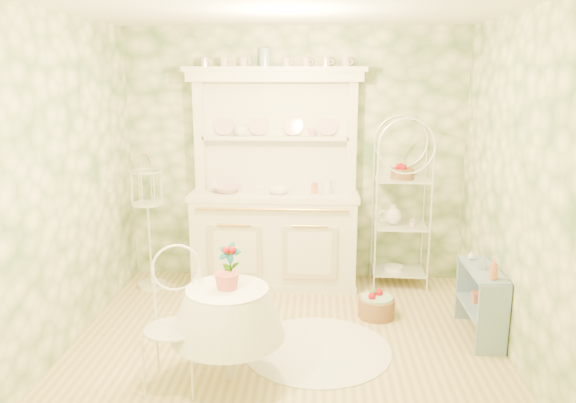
# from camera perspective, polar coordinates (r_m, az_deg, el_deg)

# --- Properties ---
(floor) EXTENTS (3.60, 3.60, 0.00)m
(floor) POSITION_cam_1_polar(r_m,az_deg,el_deg) (4.75, -0.34, -15.05)
(floor) COLOR #D6C180
(floor) RESTS_ON ground
(ceiling) EXTENTS (3.60, 3.60, 0.00)m
(ceiling) POSITION_cam_1_polar(r_m,az_deg,el_deg) (4.22, -0.40, 19.36)
(ceiling) COLOR white
(ceiling) RESTS_ON floor
(wall_left) EXTENTS (3.60, 3.60, 0.00)m
(wall_left) POSITION_cam_1_polar(r_m,az_deg,el_deg) (4.75, -22.62, 1.27)
(wall_left) COLOR #F9F3C2
(wall_left) RESTS_ON floor
(wall_right) EXTENTS (3.60, 3.60, 0.00)m
(wall_right) POSITION_cam_1_polar(r_m,az_deg,el_deg) (4.55, 22.92, 0.76)
(wall_right) COLOR #F9F3C2
(wall_right) RESTS_ON floor
(wall_back) EXTENTS (3.60, 3.60, 0.00)m
(wall_back) POSITION_cam_1_polar(r_m,az_deg,el_deg) (6.05, 0.68, 4.61)
(wall_back) COLOR #F9F3C2
(wall_back) RESTS_ON floor
(wall_front) EXTENTS (3.60, 3.60, 0.00)m
(wall_front) POSITION_cam_1_polar(r_m,az_deg,el_deg) (2.55, -2.87, -7.20)
(wall_front) COLOR #F9F3C2
(wall_front) RESTS_ON floor
(kitchen_dresser) EXTENTS (1.87, 0.61, 2.29)m
(kitchen_dresser) POSITION_cam_1_polar(r_m,az_deg,el_deg) (5.82, -1.41, 2.22)
(kitchen_dresser) COLOR white
(kitchen_dresser) RESTS_ON floor
(bakers_rack) EXTENTS (0.61, 0.45, 1.92)m
(bakers_rack) POSITION_cam_1_polar(r_m,az_deg,el_deg) (5.97, 11.44, 0.41)
(bakers_rack) COLOR white
(bakers_rack) RESTS_ON floor
(side_shelf) EXTENTS (0.36, 0.77, 0.64)m
(side_shelf) POSITION_cam_1_polar(r_m,az_deg,el_deg) (5.15, 19.00, -9.57)
(side_shelf) COLOR #7C99B3
(side_shelf) RESTS_ON floor
(round_table) EXTENTS (0.90, 0.90, 0.76)m
(round_table) POSITION_cam_1_polar(r_m,az_deg,el_deg) (4.24, -6.09, -12.95)
(round_table) COLOR white
(round_table) RESTS_ON floor
(cafe_chair) EXTENTS (0.45, 0.45, 0.77)m
(cafe_chair) POSITION_cam_1_polar(r_m,az_deg,el_deg) (4.20, -11.60, -13.38)
(cafe_chair) COLOR white
(cafe_chair) RESTS_ON floor
(birdcage_stand) EXTENTS (0.40, 0.40, 1.52)m
(birdcage_stand) POSITION_cam_1_polar(r_m,az_deg,el_deg) (6.00, -14.00, -1.62)
(birdcage_stand) COLOR white
(birdcage_stand) RESTS_ON floor
(floor_basket) EXTENTS (0.47, 0.47, 0.24)m
(floor_basket) POSITION_cam_1_polar(r_m,az_deg,el_deg) (5.38, 8.99, -10.31)
(floor_basket) COLOR olive
(floor_basket) RESTS_ON floor
(lace_rug) EXTENTS (1.57, 1.57, 0.01)m
(lace_rug) POSITION_cam_1_polar(r_m,az_deg,el_deg) (4.78, 2.99, -14.77)
(lace_rug) COLOR white
(lace_rug) RESTS_ON floor
(bowl_floral) EXTENTS (0.36, 0.36, 0.07)m
(bowl_floral) POSITION_cam_1_polar(r_m,az_deg,el_deg) (5.89, -6.20, 0.99)
(bowl_floral) COLOR white
(bowl_floral) RESTS_ON kitchen_dresser
(bowl_white) EXTENTS (0.23, 0.23, 0.07)m
(bowl_white) POSITION_cam_1_polar(r_m,az_deg,el_deg) (5.78, -0.94, 0.85)
(bowl_white) COLOR white
(bowl_white) RESTS_ON kitchen_dresser
(cup_left) EXTENTS (0.17, 0.17, 0.10)m
(cup_left) POSITION_cam_1_polar(r_m,az_deg,el_deg) (5.95, -4.83, 6.94)
(cup_left) COLOR white
(cup_left) RESTS_ON kitchen_dresser
(cup_right) EXTENTS (0.12, 0.12, 0.08)m
(cup_right) POSITION_cam_1_polar(r_m,az_deg,el_deg) (5.88, 2.44, 6.90)
(cup_right) COLOR white
(cup_right) RESTS_ON kitchen_dresser
(potted_geranium) EXTENTS (0.20, 0.16, 0.33)m
(potted_geranium) POSITION_cam_1_polar(r_m,az_deg,el_deg) (4.09, -5.91, -6.80)
(potted_geranium) COLOR #3F7238
(potted_geranium) RESTS_ON round_table
(bottle_amber) EXTENTS (0.08, 0.08, 0.18)m
(bottle_amber) POSITION_cam_1_polar(r_m,az_deg,el_deg) (4.80, 20.18, -6.68)
(bottle_amber) COLOR #D16C41
(bottle_amber) RESTS_ON side_shelf
(bottle_blue) EXTENTS (0.07, 0.07, 0.12)m
(bottle_blue) POSITION_cam_1_polar(r_m,az_deg,el_deg) (5.02, 19.14, -6.09)
(bottle_blue) COLOR #91A5BE
(bottle_blue) RESTS_ON side_shelf
(bottle_glass) EXTENTS (0.08, 0.08, 0.08)m
(bottle_glass) POSITION_cam_1_polar(r_m,az_deg,el_deg) (5.24, 18.14, -5.29)
(bottle_glass) COLOR silver
(bottle_glass) RESTS_ON side_shelf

